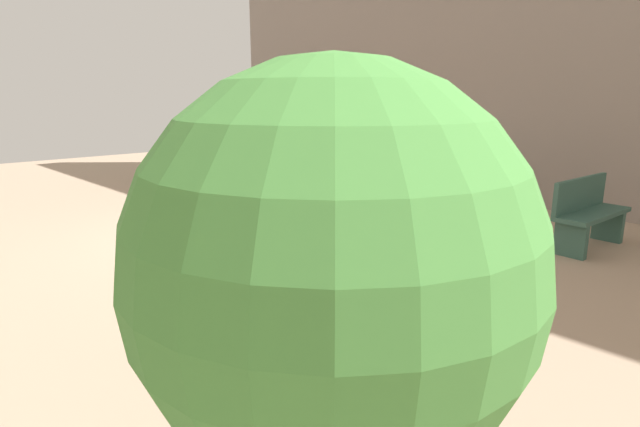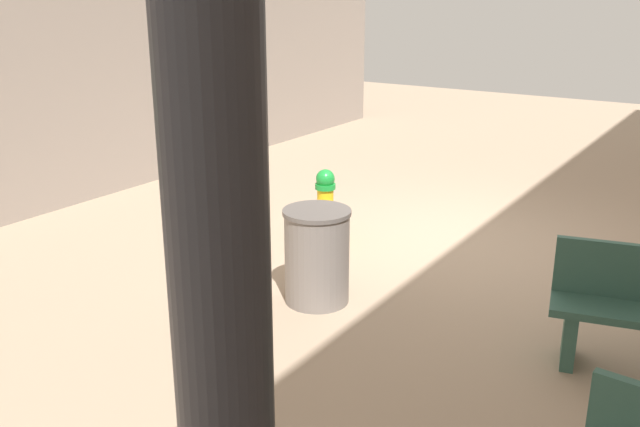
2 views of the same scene
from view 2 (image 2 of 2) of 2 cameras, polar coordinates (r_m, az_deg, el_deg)
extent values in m
plane|color=tan|center=(8.08, 11.40, -2.46)|extent=(23.40, 23.40, 0.00)
cylinder|color=gold|center=(8.08, 0.43, -1.91)|extent=(0.32, 0.32, 0.05)
cylinder|color=gold|center=(7.98, 0.43, 0.12)|extent=(0.19, 0.19, 0.55)
cylinder|color=#198C33|center=(7.89, 0.44, 2.24)|extent=(0.23, 0.23, 0.06)
sphere|color=#198C33|center=(7.86, 0.44, 2.86)|extent=(0.21, 0.21, 0.21)
cylinder|color=gold|center=(7.93, 1.40, 0.50)|extent=(0.15, 0.12, 0.08)
cylinder|color=gold|center=(7.99, -0.53, 0.65)|extent=(0.15, 0.12, 0.08)
cylinder|color=gold|center=(7.83, 0.15, -0.03)|extent=(0.15, 0.17, 0.11)
cube|color=#33594C|center=(5.80, 19.70, -9.29)|extent=(0.19, 0.41, 0.45)
cylinder|color=slate|center=(6.38, -0.25, -3.67)|extent=(0.59, 0.59, 0.85)
cylinder|color=#5B5551|center=(6.23, -0.26, 0.12)|extent=(0.62, 0.62, 0.04)
camera|label=1|loc=(7.06, -48.44, 5.72)|focal=27.72mm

